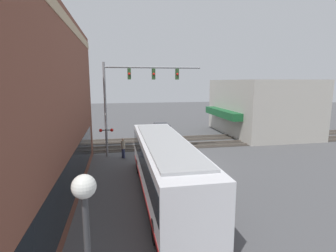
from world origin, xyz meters
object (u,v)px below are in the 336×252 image
(city_bus, at_px, (165,165))
(pedestrian_near_bus, at_px, (201,176))
(pedestrian_at_crossing, at_px, (123,148))
(parked_car_blue, at_px, (162,130))
(crossing_signal, at_px, (106,130))

(city_bus, bearing_deg, pedestrian_near_bus, -80.83)
(pedestrian_at_crossing, bearing_deg, parked_car_blue, -28.23)
(parked_car_blue, distance_m, pedestrian_at_crossing, 9.99)
(crossing_signal, height_order, pedestrian_at_crossing, crossing_signal)
(city_bus, xyz_separation_m, pedestrian_near_bus, (0.36, -2.20, -0.91))
(city_bus, xyz_separation_m, parked_car_blue, (16.65, -2.60, -1.12))
(parked_car_blue, bearing_deg, pedestrian_near_bus, 178.59)
(crossing_signal, bearing_deg, pedestrian_near_bus, -144.95)
(city_bus, distance_m, crossing_signal, 9.13)
(city_bus, xyz_separation_m, pedestrian_at_crossing, (7.85, 2.12, -0.91))
(city_bus, relative_size, pedestrian_at_crossing, 7.28)
(parked_car_blue, height_order, pedestrian_near_bus, pedestrian_near_bus)
(crossing_signal, relative_size, pedestrian_at_crossing, 2.28)
(city_bus, relative_size, parked_car_blue, 2.63)
(pedestrian_near_bus, height_order, pedestrian_at_crossing, pedestrian_at_crossing)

